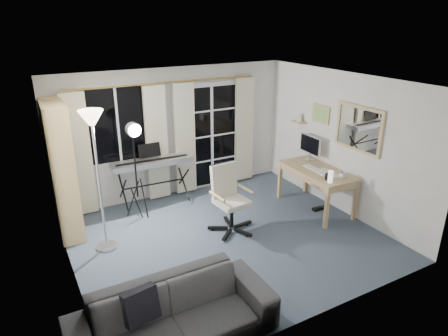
{
  "coord_description": "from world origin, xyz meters",
  "views": [
    {
      "loc": [
        -2.66,
        -4.72,
        3.25
      ],
      "look_at": [
        0.14,
        0.35,
        1.02
      ],
      "focal_mm": 32.0,
      "sensor_mm": 36.0,
      "label": 1
    }
  ],
  "objects_px": {
    "bookshelf": "(60,174)",
    "torchiere_lamp": "(94,140)",
    "studio_light": "(134,141)",
    "sofa": "(173,308)",
    "mug": "(343,175)",
    "keyboard_piano": "(152,163)",
    "office_chair": "(227,192)",
    "desk": "(317,174)",
    "monitor": "(310,145)"
  },
  "relations": [
    {
      "from": "desk",
      "to": "monitor",
      "type": "bearing_deg",
      "value": 68.16
    },
    {
      "from": "keyboard_piano",
      "to": "studio_light",
      "type": "distance_m",
      "value": 0.82
    },
    {
      "from": "bookshelf",
      "to": "studio_light",
      "type": "height_order",
      "value": "bookshelf"
    },
    {
      "from": "sofa",
      "to": "desk",
      "type": "bearing_deg",
      "value": 26.74
    },
    {
      "from": "bookshelf",
      "to": "torchiere_lamp",
      "type": "height_order",
      "value": "bookshelf"
    },
    {
      "from": "mug",
      "to": "sofa",
      "type": "height_order",
      "value": "mug"
    },
    {
      "from": "monitor",
      "to": "mug",
      "type": "bearing_deg",
      "value": -94.06
    },
    {
      "from": "bookshelf",
      "to": "keyboard_piano",
      "type": "xyz_separation_m",
      "value": [
        1.56,
        0.3,
        -0.19
      ]
    },
    {
      "from": "mug",
      "to": "office_chair",
      "type": "bearing_deg",
      "value": 160.53
    },
    {
      "from": "torchiere_lamp",
      "to": "studio_light",
      "type": "xyz_separation_m",
      "value": [
        0.73,
        0.66,
        -0.3
      ]
    },
    {
      "from": "keyboard_piano",
      "to": "torchiere_lamp",
      "type": "bearing_deg",
      "value": -134.3
    },
    {
      "from": "desk",
      "to": "torchiere_lamp",
      "type": "bearing_deg",
      "value": 174.02
    },
    {
      "from": "monitor",
      "to": "sofa",
      "type": "height_order",
      "value": "monitor"
    },
    {
      "from": "monitor",
      "to": "sofa",
      "type": "relative_size",
      "value": 0.25
    },
    {
      "from": "torchiere_lamp",
      "to": "keyboard_piano",
      "type": "relative_size",
      "value": 1.42
    },
    {
      "from": "bookshelf",
      "to": "torchiere_lamp",
      "type": "distance_m",
      "value": 1.11
    },
    {
      "from": "torchiere_lamp",
      "to": "sofa",
      "type": "relative_size",
      "value": 0.97
    },
    {
      "from": "desk",
      "to": "sofa",
      "type": "xyz_separation_m",
      "value": [
        -3.39,
        -1.69,
        -0.23
      ]
    },
    {
      "from": "monitor",
      "to": "desk",
      "type": "bearing_deg",
      "value": -111.84
    },
    {
      "from": "office_chair",
      "to": "mug",
      "type": "bearing_deg",
      "value": -24.49
    },
    {
      "from": "keyboard_piano",
      "to": "bookshelf",
      "type": "bearing_deg",
      "value": -166.6
    },
    {
      "from": "bookshelf",
      "to": "sofa",
      "type": "bearing_deg",
      "value": -76.16
    },
    {
      "from": "keyboard_piano",
      "to": "office_chair",
      "type": "xyz_separation_m",
      "value": [
        0.74,
        -1.41,
        -0.16
      ]
    },
    {
      "from": "studio_light",
      "to": "bookshelf",
      "type": "bearing_deg",
      "value": 170.56
    },
    {
      "from": "bookshelf",
      "to": "torchiere_lamp",
      "type": "xyz_separation_m",
      "value": [
        0.42,
        -0.77,
        0.69
      ]
    },
    {
      "from": "bookshelf",
      "to": "mug",
      "type": "distance_m",
      "value": 4.47
    },
    {
      "from": "studio_light",
      "to": "monitor",
      "type": "bearing_deg",
      "value": -16.67
    },
    {
      "from": "desk",
      "to": "bookshelf",
      "type": "bearing_deg",
      "value": 164.36
    },
    {
      "from": "desk",
      "to": "mug",
      "type": "relative_size",
      "value": 11.55
    },
    {
      "from": "bookshelf",
      "to": "keyboard_piano",
      "type": "relative_size",
      "value": 1.43
    },
    {
      "from": "office_chair",
      "to": "keyboard_piano",
      "type": "bearing_deg",
      "value": 112.52
    },
    {
      "from": "keyboard_piano",
      "to": "desk",
      "type": "bearing_deg",
      "value": -29.86
    },
    {
      "from": "desk",
      "to": "sofa",
      "type": "relative_size",
      "value": 0.66
    },
    {
      "from": "mug",
      "to": "desk",
      "type": "bearing_deg",
      "value": 101.31
    },
    {
      "from": "torchiere_lamp",
      "to": "office_chair",
      "type": "xyz_separation_m",
      "value": [
        1.87,
        -0.35,
        -1.04
      ]
    },
    {
      "from": "monitor",
      "to": "office_chair",
      "type": "bearing_deg",
      "value": -169.08
    },
    {
      "from": "monitor",
      "to": "sofa",
      "type": "distance_m",
      "value": 4.23
    },
    {
      "from": "desk",
      "to": "mug",
      "type": "xyz_separation_m",
      "value": [
        0.1,
        -0.5,
        0.15
      ]
    },
    {
      "from": "studio_light",
      "to": "office_chair",
      "type": "height_order",
      "value": "studio_light"
    },
    {
      "from": "sofa",
      "to": "monitor",
      "type": "bearing_deg",
      "value": 31.06
    },
    {
      "from": "studio_light",
      "to": "sofa",
      "type": "xyz_separation_m",
      "value": [
        -0.54,
        -2.83,
        -0.96
      ]
    },
    {
      "from": "bookshelf",
      "to": "sofa",
      "type": "height_order",
      "value": "bookshelf"
    },
    {
      "from": "desk",
      "to": "sofa",
      "type": "bearing_deg",
      "value": -151.77
    },
    {
      "from": "studio_light",
      "to": "mug",
      "type": "distance_m",
      "value": 3.43
    },
    {
      "from": "mug",
      "to": "keyboard_piano",
      "type": "bearing_deg",
      "value": 141.17
    },
    {
      "from": "keyboard_piano",
      "to": "monitor",
      "type": "bearing_deg",
      "value": -20.11
    },
    {
      "from": "office_chair",
      "to": "mug",
      "type": "distance_m",
      "value": 1.93
    },
    {
      "from": "office_chair",
      "to": "torchiere_lamp",
      "type": "bearing_deg",
      "value": 164.54
    },
    {
      "from": "torchiere_lamp",
      "to": "mug",
      "type": "height_order",
      "value": "torchiere_lamp"
    },
    {
      "from": "desk",
      "to": "keyboard_piano",
      "type": "bearing_deg",
      "value": 149.37
    }
  ]
}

